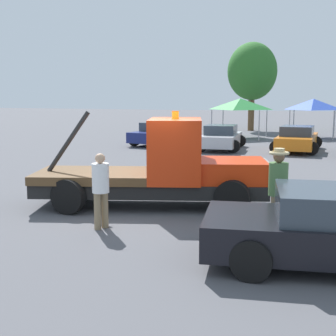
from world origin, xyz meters
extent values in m
plane|color=#545459|center=(0.00, 0.00, 0.00)|extent=(160.00, 160.00, 0.00)
cube|color=black|center=(0.00, 0.00, 0.53)|extent=(6.24, 3.50, 0.35)
cube|color=red|center=(2.05, 0.65, 0.98)|extent=(2.10, 2.10, 0.55)
cube|color=silver|center=(2.90, 0.92, 0.95)|extent=(0.65, 1.73, 0.50)
cube|color=red|center=(0.63, 0.20, 1.51)|extent=(1.85, 2.28, 1.61)
cube|color=brown|center=(-1.43, -0.45, 0.81)|extent=(3.45, 2.78, 0.22)
cylinder|color=black|center=(-2.05, -0.65, 1.70)|extent=(1.17, 0.47, 1.63)
cylinder|color=orange|center=(0.63, 0.20, 2.41)|extent=(0.18, 0.18, 0.20)
cylinder|color=black|center=(1.69, 1.52, 0.44)|extent=(0.88, 0.26, 0.88)
cylinder|color=black|center=(2.26, -0.26, 0.44)|extent=(0.88, 0.26, 0.88)
cylinder|color=black|center=(-2.14, 0.30, 0.44)|extent=(0.88, 0.26, 0.88)
cylinder|color=black|center=(-1.57, -1.48, 0.44)|extent=(0.88, 0.26, 0.88)
cylinder|color=black|center=(3.11, -2.27, 0.34)|extent=(0.68, 0.22, 0.68)
cylinder|color=black|center=(3.44, -4.13, 0.34)|extent=(0.68, 0.22, 0.68)
cylinder|color=#847051|center=(3.45, -1.61, 0.43)|extent=(0.16, 0.16, 0.86)
cylinder|color=#847051|center=(3.53, -1.41, 0.43)|extent=(0.16, 0.16, 0.86)
cylinder|color=#4C7542|center=(3.49, -1.51, 1.20)|extent=(0.39, 0.39, 0.68)
sphere|color=brown|center=(3.49, -1.51, 1.66)|extent=(0.23, 0.23, 0.23)
torus|color=tan|center=(3.49, -1.51, 1.74)|extent=(0.41, 0.41, 0.06)
cylinder|color=tan|center=(3.49, -1.51, 1.79)|extent=(0.21, 0.21, 0.10)
cylinder|color=#847051|center=(-0.16, -2.23, 0.40)|extent=(0.15, 0.15, 0.81)
cylinder|color=#847051|center=(-0.24, -2.42, 0.40)|extent=(0.15, 0.15, 0.81)
cylinder|color=white|center=(-0.20, -2.33, 1.13)|extent=(0.37, 0.37, 0.64)
sphere|color=tan|center=(-0.20, -2.33, 1.56)|extent=(0.22, 0.22, 0.22)
cube|color=navy|center=(-5.49, 14.87, 0.54)|extent=(2.54, 5.03, 0.60)
cube|color=#333D47|center=(-5.53, 14.64, 1.09)|extent=(1.86, 2.25, 0.50)
cylinder|color=black|center=(-6.04, 16.62, 0.34)|extent=(0.68, 0.22, 0.68)
cylinder|color=black|center=(-4.39, 16.34, 0.34)|extent=(0.68, 0.22, 0.68)
cylinder|color=black|center=(-6.59, 13.40, 0.34)|extent=(0.68, 0.22, 0.68)
cylinder|color=black|center=(-4.94, 13.12, 0.34)|extent=(0.68, 0.22, 0.68)
cube|color=#B7B7BC|center=(-1.47, 13.58, 0.54)|extent=(2.19, 4.58, 0.60)
cube|color=#333D47|center=(-1.45, 13.36, 1.09)|extent=(1.73, 2.00, 0.50)
cylinder|color=black|center=(-2.45, 14.99, 0.34)|extent=(0.68, 0.22, 0.68)
cylinder|color=black|center=(-0.78, 15.16, 0.34)|extent=(0.68, 0.22, 0.68)
cylinder|color=black|center=(-2.16, 12.00, 0.34)|extent=(0.68, 0.22, 0.68)
cylinder|color=black|center=(-0.49, 12.16, 0.34)|extent=(0.68, 0.22, 0.68)
cube|color=orange|center=(2.47, 14.20, 0.54)|extent=(1.81, 4.80, 0.60)
cube|color=#333D47|center=(2.47, 13.96, 1.09)|extent=(1.59, 2.02, 0.50)
cylinder|color=black|center=(1.62, 15.84, 0.34)|extent=(0.68, 0.22, 0.68)
cylinder|color=black|center=(3.32, 15.83, 0.34)|extent=(0.68, 0.22, 0.68)
cylinder|color=black|center=(1.61, 12.58, 0.34)|extent=(0.68, 0.22, 0.68)
cylinder|color=black|center=(3.31, 12.57, 0.34)|extent=(0.68, 0.22, 0.68)
cylinder|color=#9E9EA3|center=(-3.59, 19.31, 0.98)|extent=(0.07, 0.07, 1.95)
cylinder|color=#9E9EA3|center=(-0.41, 19.31, 0.98)|extent=(0.07, 0.07, 1.95)
cylinder|color=#9E9EA3|center=(-3.59, 22.49, 0.98)|extent=(0.07, 0.07, 1.95)
cylinder|color=#9E9EA3|center=(-0.41, 22.49, 0.98)|extent=(0.07, 0.07, 1.95)
pyramid|color=#287F38|center=(-2.00, 20.90, 2.33)|extent=(3.18, 3.18, 0.76)
cylinder|color=#9E9EA3|center=(1.28, 21.42, 0.97)|extent=(0.07, 0.07, 1.93)
cylinder|color=#9E9EA3|center=(4.11, 21.42, 0.97)|extent=(0.07, 0.07, 1.93)
cylinder|color=#9E9EA3|center=(1.28, 24.24, 0.97)|extent=(0.07, 0.07, 1.93)
cylinder|color=#9E9EA3|center=(4.11, 24.24, 0.97)|extent=(0.07, 0.07, 1.93)
pyramid|color=#2D4CB7|center=(2.70, 22.83, 2.31)|extent=(2.82, 2.82, 0.75)
cylinder|color=brown|center=(-2.54, 27.92, 1.26)|extent=(0.51, 0.51, 2.53)
ellipsoid|color=#2D6B28|center=(-2.54, 27.92, 4.88)|extent=(4.05, 4.05, 4.70)
camera|label=1|loc=(4.67, -11.17, 2.90)|focal=50.00mm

